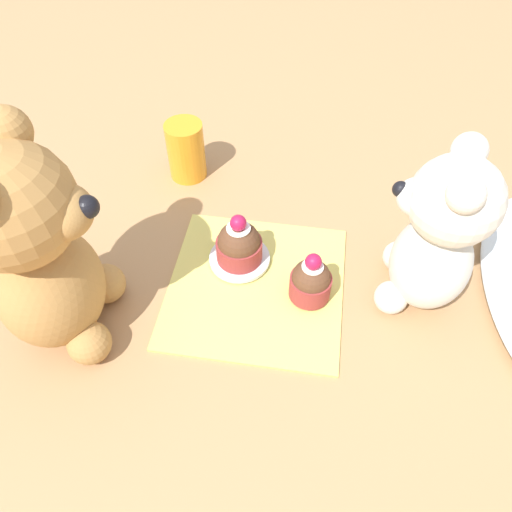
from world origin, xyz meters
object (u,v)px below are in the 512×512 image
(teddy_bear_cream, at_px, (438,236))
(cupcake_near_tan_bear, at_px, (239,244))
(teddy_bear_tan, at_px, (36,250))
(juice_glass, at_px, (186,151))
(saucer_plate, at_px, (240,258))
(cupcake_near_cream_bear, at_px, (311,281))

(teddy_bear_cream, bearing_deg, cupcake_near_tan_bear, -83.87)
(teddy_bear_cream, distance_m, teddy_bear_tan, 0.40)
(cupcake_near_tan_bear, distance_m, juice_glass, 0.19)
(teddy_bear_tan, bearing_deg, teddy_bear_cream, -82.51)
(saucer_plate, xyz_separation_m, cupcake_near_tan_bear, (0.00, 0.00, 0.03))
(cupcake_near_cream_bear, height_order, cupcake_near_tan_bear, cupcake_near_tan_bear)
(cupcake_near_cream_bear, bearing_deg, juice_glass, -135.34)
(teddy_bear_cream, relative_size, teddy_bear_tan, 0.81)
(saucer_plate, bearing_deg, cupcake_near_tan_bear, 0.00)
(teddy_bear_cream, relative_size, cupcake_near_tan_bear, 2.90)
(cupcake_near_tan_bear, bearing_deg, juice_glass, -146.56)
(teddy_bear_tan, xyz_separation_m, saucer_plate, (-0.12, 0.17, -0.12))
(teddy_bear_tan, xyz_separation_m, cupcake_near_tan_bear, (-0.12, 0.17, -0.09))
(cupcake_near_cream_bear, xyz_separation_m, juice_glass, (-0.19, -0.19, 0.01))
(teddy_bear_tan, distance_m, cupcake_near_cream_bear, 0.29)
(cupcake_near_cream_bear, bearing_deg, teddy_bear_tan, -73.50)
(cupcake_near_cream_bear, relative_size, juice_glass, 0.80)
(teddy_bear_tan, bearing_deg, cupcake_near_cream_bear, -81.06)
(teddy_bear_tan, height_order, juice_glass, teddy_bear_tan)
(teddy_bear_tan, relative_size, juice_glass, 2.98)
(teddy_bear_cream, relative_size, cupcake_near_cream_bear, 2.99)
(juice_glass, bearing_deg, cupcake_near_tan_bear, 33.44)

